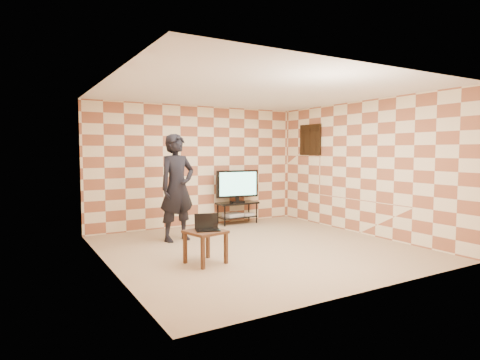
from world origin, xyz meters
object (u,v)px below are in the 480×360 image
object	(u,v)px
person	(177,188)
tv	(237,185)
side_table	(205,236)
tv_stand	(237,208)

from	to	relation	value
person	tv	bearing A→B (deg)	14.85
side_table	person	xyz separation A→B (m)	(0.21, 1.67, 0.59)
tv_stand	person	size ratio (longest dim) A/B	0.48
tv	side_table	bearing A→B (deg)	-128.08
tv	person	xyz separation A→B (m)	(-1.85, -0.96, 0.09)
side_table	tv	bearing A→B (deg)	51.92
tv_stand	side_table	world-z (taller)	same
tv_stand	side_table	size ratio (longest dim) A/B	1.54
side_table	person	distance (m)	1.78
side_table	person	bearing A→B (deg)	82.89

